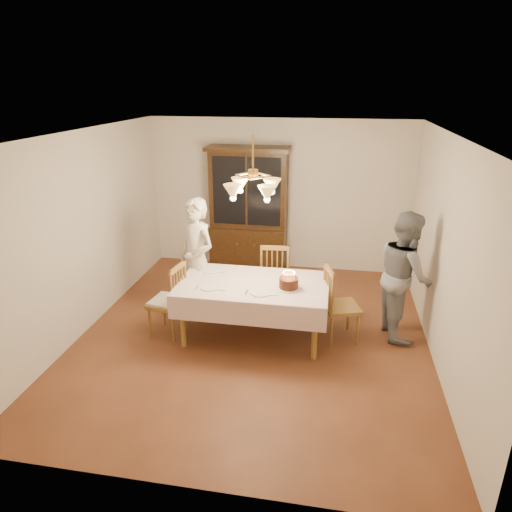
% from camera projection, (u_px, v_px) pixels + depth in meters
% --- Properties ---
extents(ground, '(5.00, 5.00, 0.00)m').
position_uv_depth(ground, '(253.00, 335.00, 6.07)').
color(ground, '#5B2D1A').
rests_on(ground, ground).
extents(room_shell, '(5.00, 5.00, 5.00)m').
position_uv_depth(room_shell, '(253.00, 221.00, 5.50)').
color(room_shell, white).
rests_on(room_shell, ground).
extents(dining_table, '(1.90, 1.10, 0.76)m').
position_uv_depth(dining_table, '(253.00, 288.00, 5.83)').
color(dining_table, brown).
rests_on(dining_table, ground).
extents(china_hutch, '(1.38, 0.54, 2.16)m').
position_uv_depth(china_hutch, '(249.00, 213.00, 7.85)').
color(china_hutch, black).
rests_on(china_hutch, ground).
extents(chair_far_side, '(0.47, 0.45, 1.00)m').
position_uv_depth(chair_far_side, '(275.00, 277.00, 6.75)').
color(chair_far_side, brown).
rests_on(chair_far_side, ground).
extents(chair_left_end, '(0.48, 0.50, 1.00)m').
position_uv_depth(chair_left_end, '(168.00, 303.00, 5.96)').
color(chair_left_end, brown).
rests_on(chair_left_end, ground).
extents(chair_right_end, '(0.53, 0.55, 1.00)m').
position_uv_depth(chair_right_end, '(340.00, 308.00, 5.85)').
color(chair_right_end, brown).
rests_on(chair_right_end, ground).
extents(elderly_woman, '(0.75, 0.68, 1.72)m').
position_uv_depth(elderly_woman, '(197.00, 259.00, 6.31)').
color(elderly_woman, '#F0E2CB').
rests_on(elderly_woman, ground).
extents(adult_in_grey, '(0.78, 0.92, 1.67)m').
position_uv_depth(adult_in_grey, '(404.00, 275.00, 5.84)').
color(adult_in_grey, slate).
rests_on(adult_in_grey, ground).
extents(birthday_cake, '(0.30, 0.30, 0.22)m').
position_uv_depth(birthday_cake, '(289.00, 283.00, 5.62)').
color(birthday_cake, white).
rests_on(birthday_cake, dining_table).
extents(place_setting_near_left, '(0.37, 0.23, 0.02)m').
position_uv_depth(place_setting_near_left, '(211.00, 288.00, 5.65)').
color(place_setting_near_left, white).
rests_on(place_setting_near_left, dining_table).
extents(place_setting_near_right, '(0.40, 0.26, 0.02)m').
position_uv_depth(place_setting_near_right, '(262.00, 293.00, 5.51)').
color(place_setting_near_right, white).
rests_on(place_setting_near_right, dining_table).
extents(place_setting_far_left, '(0.38, 0.24, 0.02)m').
position_uv_depth(place_setting_far_left, '(212.00, 270.00, 6.17)').
color(place_setting_far_left, white).
rests_on(place_setting_far_left, dining_table).
extents(chandelier, '(0.62, 0.62, 0.73)m').
position_uv_depth(chandelier, '(253.00, 189.00, 5.36)').
color(chandelier, '#BF8C3F').
rests_on(chandelier, ground).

